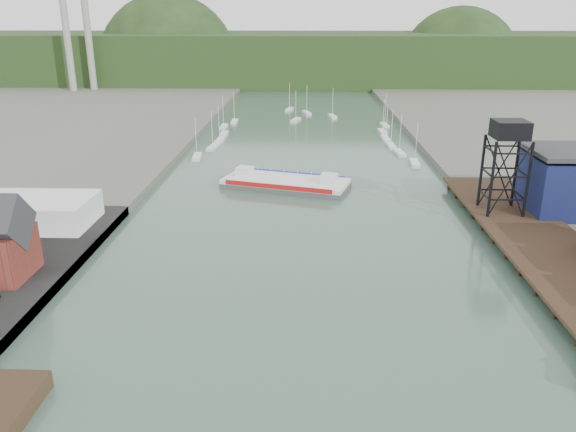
{
  "coord_description": "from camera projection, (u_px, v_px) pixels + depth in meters",
  "views": [
    {
      "loc": [
        0.78,
        -36.92,
        34.44
      ],
      "look_at": [
        -2.12,
        48.76,
        4.0
      ],
      "focal_mm": 35.0,
      "sensor_mm": 36.0,
      "label": 1
    }
  ],
  "objects": [
    {
      "name": "smokestacks",
      "position": [
        77.0,
        27.0,
        258.63
      ],
      "size": [
        11.2,
        8.2,
        60.0
      ],
      "color": "gray",
      "rests_on": "ground"
    },
    {
      "name": "white_shed",
      "position": [
        38.0,
        212.0,
        93.52
      ],
      "size": [
        18.0,
        12.0,
        4.5
      ],
      "primitive_type": "cube",
      "color": "silver",
      "rests_on": "west_quay"
    },
    {
      "name": "distant_hills",
      "position": [
        299.0,
        61.0,
        326.79
      ],
      "size": [
        500.0,
        120.0,
        80.0
      ],
      "color": "black",
      "rests_on": "ground"
    },
    {
      "name": "east_pier",
      "position": [
        539.0,
        240.0,
        86.89
      ],
      "size": [
        14.0,
        70.0,
        2.45
      ],
      "color": "black",
      "rests_on": "ground"
    },
    {
      "name": "marina_sailboats",
      "position": [
        305.0,
        132.0,
        176.61
      ],
      "size": [
        57.71,
        92.65,
        0.9
      ],
      "color": "silver",
      "rests_on": "ground"
    },
    {
      "name": "chain_ferry",
      "position": [
        286.0,
        183.0,
        119.69
      ],
      "size": [
        28.21,
        17.58,
        3.79
      ],
      "rotation": [
        0.0,
        0.0,
        -0.29
      ],
      "color": "#474749",
      "rests_on": "ground"
    },
    {
      "name": "lift_tower",
      "position": [
        509.0,
        135.0,
        94.59
      ],
      "size": [
        6.5,
        6.5,
        16.0
      ],
      "color": "black",
      "rests_on": "east_pier"
    }
  ]
}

